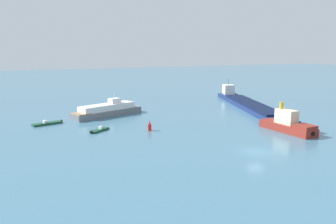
{
  "coord_description": "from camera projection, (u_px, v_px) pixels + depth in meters",
  "views": [
    {
      "loc": [
        -30.29,
        -41.53,
        15.47
      ],
      "look_at": [
        -2.86,
        28.4,
        1.2
      ],
      "focal_mm": 37.52,
      "sensor_mm": 36.0,
      "label": 1
    }
  ],
  "objects": [
    {
      "name": "small_motorboat",
      "position": [
        47.0,
        123.0,
        69.66
      ],
      "size": [
        6.0,
        3.28,
        0.91
      ],
      "color": "#19472D",
      "rests_on": "ground"
    },
    {
      "name": "ground_plane",
      "position": [
        256.0,
        152.0,
        51.74
      ],
      "size": [
        400.0,
        400.0,
        0.0
      ],
      "primitive_type": "plane",
      "color": "teal"
    },
    {
      "name": "channel_buoy_red",
      "position": [
        149.0,
        126.0,
        64.54
      ],
      "size": [
        0.7,
        0.7,
        1.9
      ],
      "color": "red",
      "rests_on": "ground"
    },
    {
      "name": "fishing_skiff",
      "position": [
        99.0,
        130.0,
        64.34
      ],
      "size": [
        4.0,
        3.56,
        0.86
      ],
      "color": "#19472D",
      "rests_on": "ground"
    },
    {
      "name": "white_riverboat",
      "position": [
        107.0,
        110.0,
        78.59
      ],
      "size": [
        16.97,
        10.44,
        5.08
      ],
      "color": "slate",
      "rests_on": "ground"
    },
    {
      "name": "tugboat",
      "position": [
        288.0,
        124.0,
        63.73
      ],
      "size": [
        4.53,
        11.68,
        5.19
      ],
      "color": "maroon",
      "rests_on": "ground"
    },
    {
      "name": "cargo_barge",
      "position": [
        249.0,
        104.0,
        88.81
      ],
      "size": [
        15.77,
        41.94,
        5.62
      ],
      "color": "navy",
      "rests_on": "ground"
    }
  ]
}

